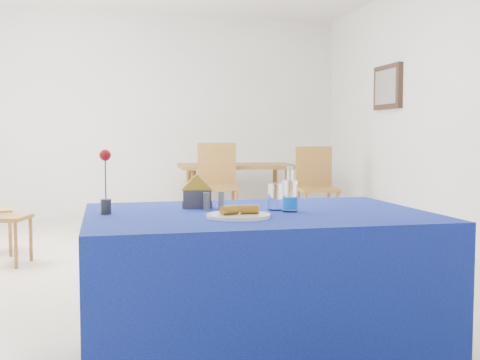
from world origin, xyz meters
name	(u,v)px	position (x,y,z in m)	size (l,w,h in m)	color
floor	(203,268)	(0.00, 0.00, 0.00)	(7.00, 7.00, 0.00)	beige
room_shell	(202,60)	(0.00, 0.00, 1.75)	(7.00, 7.00, 7.00)	silver
picture_frame	(388,87)	(2.47, 1.60, 1.70)	(0.06, 0.64, 0.52)	black
picture_art	(386,87)	(2.44, 1.60, 1.70)	(0.02, 0.52, 0.40)	#998C66
plate	(238,216)	(-0.23, -2.40, 0.77)	(0.29, 0.29, 0.01)	white
drinking_glass	(276,197)	(0.01, -2.18, 0.82)	(0.08, 0.08, 0.13)	white
salt_shaker	(221,200)	(-0.24, -2.07, 0.80)	(0.03, 0.03, 0.09)	slate
pepper_shaker	(206,201)	(-0.32, -2.10, 0.80)	(0.03, 0.03, 0.09)	slate
blue_table	(257,290)	(-0.10, -2.23, 0.38)	(1.60, 1.10, 0.76)	navy
water_bottle	(290,197)	(0.05, -2.25, 0.83)	(0.07, 0.07, 0.21)	white
napkin_holder	(197,198)	(-0.36, -2.01, 0.81)	(0.16, 0.07, 0.17)	#3A3A3F
rose_vase	(106,182)	(-0.80, -2.16, 0.91)	(0.05, 0.05, 0.30)	#28282D
oak_table	(237,170)	(0.89, 2.73, 0.68)	(1.55, 1.04, 0.76)	brown
chair_bg_left	(217,179)	(0.52, 2.10, 0.60)	(0.52, 0.52, 1.04)	olive
chair_bg_right	(316,182)	(1.67, 1.82, 0.58)	(0.49, 0.49, 1.00)	olive
banana_pieces	(240,209)	(-0.22, -2.41, 0.80)	(0.18, 0.07, 0.04)	gold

